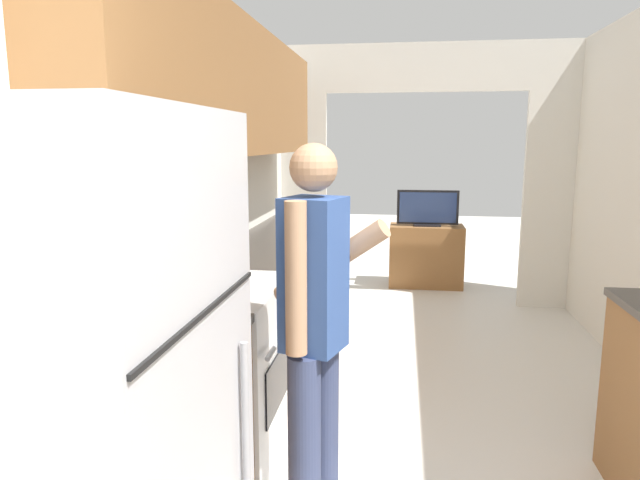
{
  "coord_description": "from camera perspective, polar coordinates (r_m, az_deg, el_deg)",
  "views": [
    {
      "loc": [
        -0.19,
        -0.49,
        1.59
      ],
      "look_at": [
        -0.66,
        2.76,
        1.02
      ],
      "focal_mm": 32.0,
      "sensor_mm": 36.0,
      "label": 1
    }
  ],
  "objects": [
    {
      "name": "person",
      "position": [
        2.25,
        -0.62,
        -9.47
      ],
      "size": [
        0.51,
        0.44,
        1.59
      ],
      "rotation": [
        0.0,
        0.0,
        1.27
      ],
      "color": "#384266",
      "rests_on": "ground_plane"
    },
    {
      "name": "wall_left",
      "position": [
        3.11,
        -13.48,
        8.65
      ],
      "size": [
        0.38,
        7.5,
        2.5
      ],
      "color": "silver",
      "rests_on": "ground_plane"
    },
    {
      "name": "tv_cabinet",
      "position": [
        6.43,
        10.54,
        -1.55
      ],
      "size": [
        0.8,
        0.42,
        0.68
      ],
      "color": "brown",
      "rests_on": "ground_plane"
    },
    {
      "name": "range_oven",
      "position": [
        2.94,
        -10.34,
        -13.07
      ],
      "size": [
        0.66,
        0.77,
        1.04
      ],
      "color": "white",
      "rests_on": "ground_plane"
    },
    {
      "name": "counter_left",
      "position": [
        3.97,
        -5.23,
        -6.9
      ],
      "size": [
        0.62,
        3.65,
        0.9
      ],
      "color": "brown",
      "rests_on": "ground_plane"
    },
    {
      "name": "wall_far_with_doorway",
      "position": [
        5.62,
        10.32,
        8.37
      ],
      "size": [
        3.18,
        0.06,
        2.5
      ],
      "color": "silver",
      "rests_on": "ground_plane"
    },
    {
      "name": "television",
      "position": [
        6.31,
        10.71,
        3.11
      ],
      "size": [
        0.66,
        0.16,
        0.39
      ],
      "color": "black",
      "rests_on": "tv_cabinet"
    },
    {
      "name": "refrigerator",
      "position": [
        1.66,
        -23.96,
        -18.24
      ],
      "size": [
        0.78,
        0.8,
        1.67
      ],
      "color": "#B7B7BC",
      "rests_on": "ground_plane"
    }
  ]
}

